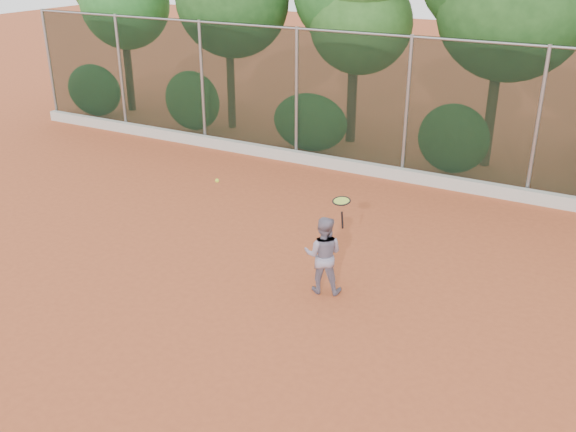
% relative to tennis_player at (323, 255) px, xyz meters
% --- Properties ---
extents(ground, '(80.00, 80.00, 0.00)m').
position_rel_tennis_player_xyz_m(ground, '(-0.67, -1.00, -0.68)').
color(ground, '#AE4E29').
rests_on(ground, ground).
extents(concrete_curb, '(24.00, 0.20, 0.30)m').
position_rel_tennis_player_xyz_m(concrete_curb, '(-0.67, 5.82, -0.53)').
color(concrete_curb, '#B9B6AC').
rests_on(concrete_curb, ground).
extents(tennis_player, '(0.79, 0.69, 1.37)m').
position_rel_tennis_player_xyz_m(tennis_player, '(0.00, 0.00, 0.00)').
color(tennis_player, gray).
rests_on(tennis_player, ground).
extents(chainlink_fence, '(24.09, 0.09, 3.50)m').
position_rel_tennis_player_xyz_m(chainlink_fence, '(-0.67, 6.00, 1.18)').
color(chainlink_fence, black).
rests_on(chainlink_fence, ground).
extents(tennis_racket, '(0.33, 0.33, 0.54)m').
position_rel_tennis_player_xyz_m(tennis_racket, '(0.36, -0.15, 1.06)').
color(tennis_racket, black).
rests_on(tennis_racket, ground).
extents(tennis_ball_in_flight, '(0.07, 0.07, 0.07)m').
position_rel_tennis_player_xyz_m(tennis_ball_in_flight, '(-1.93, -0.23, 1.06)').
color(tennis_ball_in_flight, '#BCD430').
rests_on(tennis_ball_in_flight, ground).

